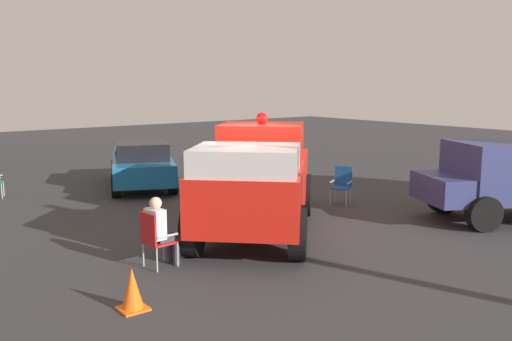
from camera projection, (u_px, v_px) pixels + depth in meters
ground_plane at (247, 234)px, 11.99m from camera, size 60.00×60.00×0.00m
vintage_fire_truck at (257, 178)px, 12.10m from camera, size 5.77×5.72×2.59m
classic_hot_rod at (142, 163)px, 17.33m from camera, size 4.74×3.42×1.46m
lawn_chair_near_truck at (154, 236)px, 9.69m from camera, size 0.56×0.55×1.02m
lawn_chair_by_car at (342, 182)px, 14.91m from camera, size 0.66×0.67×1.02m
spectator_seated at (160, 229)px, 9.77m from camera, size 0.43×0.57×1.29m
traffic_cone at (132, 290)px, 7.93m from camera, size 0.40×0.40×0.64m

